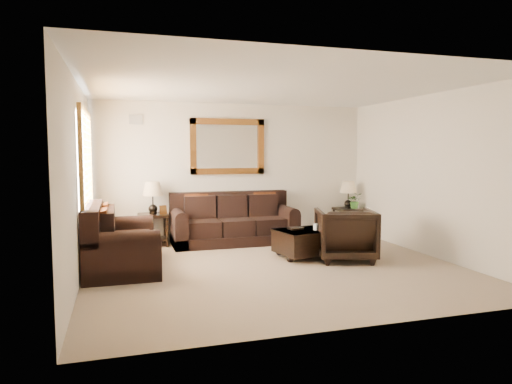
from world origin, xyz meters
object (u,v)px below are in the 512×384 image
object	(u,v)px
coffee_table	(317,239)
end_table_left	(153,204)
loveseat	(117,246)
end_table_right	(348,200)
armchair	(345,232)
sofa	(233,224)

from	to	relation	value
coffee_table	end_table_left	bearing A→B (deg)	135.68
loveseat	end_table_right	distance (m)	4.98
loveseat	armchair	bearing A→B (deg)	-96.89
end_table_left	armchair	size ratio (longest dim) A/B	1.30
loveseat	coffee_table	xyz separation A→B (m)	(3.19, -0.06, -0.07)
sofa	end_table_right	xyz separation A→B (m)	(2.54, 0.17, 0.39)
armchair	loveseat	bearing A→B (deg)	9.41
end_table_right	armchair	distance (m)	2.39
loveseat	coffee_table	distance (m)	3.19
armchair	end_table_right	bearing A→B (deg)	-102.70
sofa	loveseat	distance (m)	2.60
end_table_left	coffee_table	bearing A→B (deg)	-33.60
end_table_right	armchair	xyz separation A→B (m)	(-1.15, -2.08, -0.28)
coffee_table	end_table_right	bearing A→B (deg)	38.26
loveseat	sofa	bearing A→B (deg)	-55.20
loveseat	end_table_left	distance (m)	1.81
coffee_table	armchair	world-z (taller)	armchair
end_table_left	loveseat	bearing A→B (deg)	-111.41
sofa	coffee_table	world-z (taller)	sofa
coffee_table	armchair	bearing A→B (deg)	-58.15
sofa	end_table_left	distance (m)	1.56
sofa	end_table_right	world-z (taller)	end_table_right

